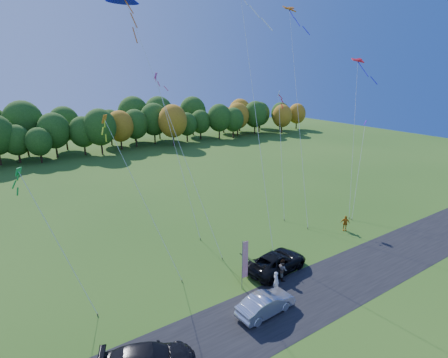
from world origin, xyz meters
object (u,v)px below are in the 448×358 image
silver_sedan (266,304)px  feather_flag (245,259)px  black_suv (276,262)px  person_east (345,223)px

silver_sedan → feather_flag: feather_flag is taller
black_suv → person_east: bearing=-87.9°
silver_sedan → black_suv: bearing=-52.9°
silver_sedan → person_east: person_east is taller
black_suv → person_east: person_east is taller
black_suv → silver_sedan: size_ratio=1.29×
feather_flag → person_east: bearing=8.9°
silver_sedan → person_east: size_ratio=2.67×
silver_sedan → feather_flag: size_ratio=1.09×
silver_sedan → feather_flag: 3.77m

